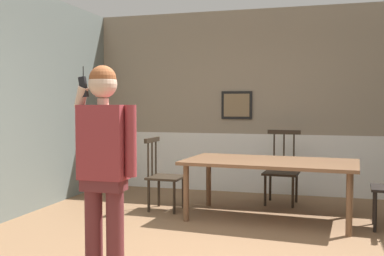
{
  "coord_description": "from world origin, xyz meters",
  "views": [
    {
      "loc": [
        0.87,
        -3.83,
        1.41
      ],
      "look_at": [
        -0.25,
        0.1,
        1.2
      ],
      "focal_mm": 42.71,
      "sensor_mm": 36.0,
      "label": 1
    }
  ],
  "objects_px": {
    "chair_near_window": "(282,170)",
    "dining_table": "(270,166)",
    "person_figure": "(104,159)",
    "chair_at_table_head": "(163,175)"
  },
  "relations": [
    {
      "from": "dining_table",
      "to": "chair_near_window",
      "type": "bearing_deg",
      "value": 86.03
    },
    {
      "from": "chair_near_window",
      "to": "person_figure",
      "type": "height_order",
      "value": "person_figure"
    },
    {
      "from": "dining_table",
      "to": "chair_at_table_head",
      "type": "bearing_deg",
      "value": 176.1
    },
    {
      "from": "chair_near_window",
      "to": "person_figure",
      "type": "bearing_deg",
      "value": 75.89
    },
    {
      "from": "dining_table",
      "to": "chair_at_table_head",
      "type": "distance_m",
      "value": 1.43
    },
    {
      "from": "chair_near_window",
      "to": "person_figure",
      "type": "relative_size",
      "value": 0.61
    },
    {
      "from": "chair_near_window",
      "to": "person_figure",
      "type": "xyz_separation_m",
      "value": [
        -1.09,
        -3.3,
        0.5
      ]
    },
    {
      "from": "dining_table",
      "to": "chair_near_window",
      "type": "relative_size",
      "value": 2.05
    },
    {
      "from": "chair_near_window",
      "to": "dining_table",
      "type": "bearing_deg",
      "value": 90.25
    },
    {
      "from": "chair_at_table_head",
      "to": "chair_near_window",
      "type": "bearing_deg",
      "value": 121.13
    }
  ]
}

